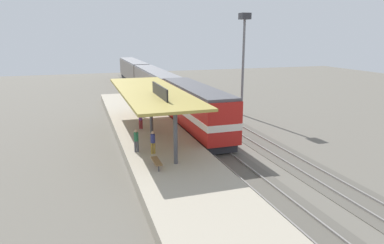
{
  "coord_description": "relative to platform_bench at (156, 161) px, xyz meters",
  "views": [
    {
      "loc": [
        -10.32,
        -28.92,
        9.31
      ],
      "look_at": [
        -1.38,
        -1.68,
        2.0
      ],
      "focal_mm": 32.02,
      "sensor_mm": 36.0,
      "label": 1
    }
  ],
  "objects": [
    {
      "name": "ground_plane",
      "position": [
        8.0,
        8.35,
        -1.34
      ],
      "size": [
        120.0,
        120.0,
        0.0
      ],
      "primitive_type": "plane",
      "color": "#666056"
    },
    {
      "name": "track_near",
      "position": [
        6.0,
        8.35,
        -1.31
      ],
      "size": [
        3.2,
        110.0,
        0.16
      ],
      "color": "#565249",
      "rests_on": "ground"
    },
    {
      "name": "track_far",
      "position": [
        10.6,
        8.35,
        -1.31
      ],
      "size": [
        3.2,
        110.0,
        0.16
      ],
      "color": "#565249",
      "rests_on": "ground"
    },
    {
      "name": "platform",
      "position": [
        1.4,
        8.35,
        -0.89
      ],
      "size": [
        6.0,
        44.0,
        0.9
      ],
      "primitive_type": "cube",
      "color": "#A89E89",
      "rests_on": "ground"
    },
    {
      "name": "station_canopy",
      "position": [
        1.4,
        8.26,
        3.19
      ],
      "size": [
        5.2,
        18.0,
        4.7
      ],
      "color": "#47474C",
      "rests_on": "platform"
    },
    {
      "name": "platform_bench",
      "position": [
        0.0,
        0.0,
        0.0
      ],
      "size": [
        0.44,
        1.7,
        0.5
      ],
      "color": "#333338",
      "rests_on": "platform"
    },
    {
      "name": "locomotive",
      "position": [
        6.0,
        9.87,
        1.07
      ],
      "size": [
        2.93,
        14.43,
        4.44
      ],
      "color": "#28282D",
      "rests_on": "track_near"
    },
    {
      "name": "passenger_carriage_front",
      "position": [
        6.0,
        27.87,
        0.97
      ],
      "size": [
        2.9,
        20.0,
        4.24
      ],
      "color": "#28282D",
      "rests_on": "track_near"
    },
    {
      "name": "passenger_carriage_rear",
      "position": [
        6.0,
        48.67,
        0.97
      ],
      "size": [
        2.9,
        20.0,
        4.24
      ],
      "color": "#28282D",
      "rests_on": "track_near"
    },
    {
      "name": "light_mast",
      "position": [
        13.8,
        15.64,
        7.05
      ],
      "size": [
        1.1,
        1.1,
        11.7
      ],
      "color": "slate",
      "rests_on": "ground"
    },
    {
      "name": "person_waiting",
      "position": [
        -0.72,
        3.57,
        0.51
      ],
      "size": [
        0.34,
        0.34,
        1.71
      ],
      "color": "#4C4C51",
      "rests_on": "platform"
    },
    {
      "name": "person_walking",
      "position": [
        0.36,
        2.76,
        0.51
      ],
      "size": [
        0.34,
        0.34,
        1.71
      ],
      "color": "olive",
      "rests_on": "platform"
    },
    {
      "name": "person_boarding",
      "position": [
        0.7,
        9.85,
        0.51
      ],
      "size": [
        0.34,
        0.34,
        1.71
      ],
      "color": "maroon",
      "rests_on": "platform"
    }
  ]
}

